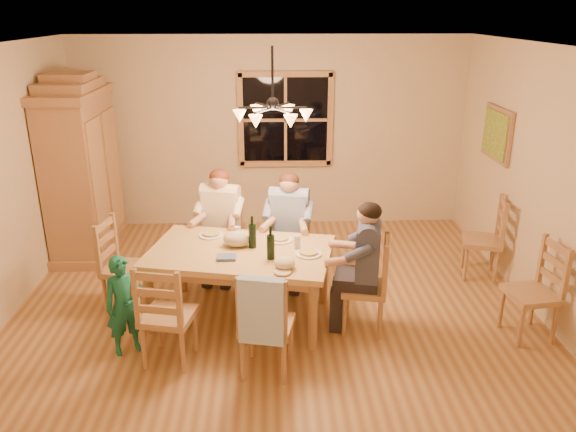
{
  "coord_description": "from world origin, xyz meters",
  "views": [
    {
      "loc": [
        -0.05,
        -5.39,
        3.02
      ],
      "look_at": [
        0.15,
        0.1,
        0.98
      ],
      "focal_mm": 35.0,
      "sensor_mm": 36.0,
      "label": 1
    }
  ],
  "objects_px": {
    "chair_near_right": "(267,340)",
    "adult_slate_man": "(366,251)",
    "chair_far_left": "(222,254)",
    "adult_plaid_man": "(289,215)",
    "chair_near_left": "(169,331)",
    "chair_end_right": "(364,301)",
    "child": "(124,305)",
    "adult_woman": "(220,211)",
    "dining_table": "(240,259)",
    "chair_far_right": "(289,259)",
    "chair_spare_front": "(529,308)",
    "wine_bottle_b": "(271,243)",
    "chair_spare_back": "(480,252)",
    "armoire": "(82,173)",
    "chandelier": "(273,113)",
    "chair_end_left": "(127,281)",
    "wine_bottle_a": "(252,232)"
  },
  "relations": [
    {
      "from": "adult_plaid_man",
      "to": "adult_slate_man",
      "type": "relative_size",
      "value": 1.0
    },
    {
      "from": "chair_near_right",
      "to": "adult_slate_man",
      "type": "bearing_deg",
      "value": 46.74
    },
    {
      "from": "chair_far_right",
      "to": "child",
      "type": "relative_size",
      "value": 1.03
    },
    {
      "from": "armoire",
      "to": "child",
      "type": "relative_size",
      "value": 2.39
    },
    {
      "from": "adult_woman",
      "to": "chair_near_left",
      "type": "bearing_deg",
      "value": 90.0
    },
    {
      "from": "chandelier",
      "to": "chair_far_right",
      "type": "height_order",
      "value": "chandelier"
    },
    {
      "from": "chair_end_left",
      "to": "chair_spare_front",
      "type": "bearing_deg",
      "value": 91.92
    },
    {
      "from": "chair_far_right",
      "to": "wine_bottle_a",
      "type": "distance_m",
      "value": 1.01
    },
    {
      "from": "adult_plaid_man",
      "to": "chair_far_right",
      "type": "bearing_deg",
      "value": -63.98
    },
    {
      "from": "wine_bottle_b",
      "to": "chair_spare_front",
      "type": "bearing_deg",
      "value": -5.49
    },
    {
      "from": "chair_far_right",
      "to": "chair_near_right",
      "type": "relative_size",
      "value": 1.0
    },
    {
      "from": "chair_near_left",
      "to": "wine_bottle_a",
      "type": "distance_m",
      "value": 1.25
    },
    {
      "from": "chair_end_right",
      "to": "chair_spare_back",
      "type": "height_order",
      "value": "same"
    },
    {
      "from": "chair_near_right",
      "to": "chair_spare_back",
      "type": "xyz_separation_m",
      "value": [
        2.53,
        1.78,
        0.0
      ]
    },
    {
      "from": "chair_near_right",
      "to": "child",
      "type": "relative_size",
      "value": 1.03
    },
    {
      "from": "child",
      "to": "adult_woman",
      "type": "bearing_deg",
      "value": 34.11
    },
    {
      "from": "chair_far_left",
      "to": "adult_plaid_man",
      "type": "xyz_separation_m",
      "value": [
        0.78,
        -0.17,
        0.54
      ]
    },
    {
      "from": "adult_plaid_man",
      "to": "wine_bottle_b",
      "type": "relative_size",
      "value": 2.65
    },
    {
      "from": "wine_bottle_a",
      "to": "chair_spare_back",
      "type": "relative_size",
      "value": 0.33
    },
    {
      "from": "chair_near_right",
      "to": "adult_slate_man",
      "type": "xyz_separation_m",
      "value": [
        0.96,
        0.66,
        0.54
      ]
    },
    {
      "from": "chandelier",
      "to": "chair_end_left",
      "type": "bearing_deg",
      "value": 179.73
    },
    {
      "from": "chair_far_left",
      "to": "child",
      "type": "bearing_deg",
      "value": 74.72
    },
    {
      "from": "chair_near_left",
      "to": "adult_slate_man",
      "type": "xyz_separation_m",
      "value": [
        1.83,
        0.48,
        0.54
      ]
    },
    {
      "from": "adult_plaid_man",
      "to": "wine_bottle_a",
      "type": "bearing_deg",
      "value": 72.47
    },
    {
      "from": "adult_slate_man",
      "to": "armoire",
      "type": "bearing_deg",
      "value": 69.58
    },
    {
      "from": "dining_table",
      "to": "child",
      "type": "relative_size",
      "value": 2.06
    },
    {
      "from": "chair_near_left",
      "to": "chair_spare_front",
      "type": "height_order",
      "value": "same"
    },
    {
      "from": "chair_far_left",
      "to": "chair_end_right",
      "type": "distance_m",
      "value": 1.9
    },
    {
      "from": "chair_far_right",
      "to": "chair_spare_front",
      "type": "xyz_separation_m",
      "value": [
        2.28,
        -1.21,
        0.0
      ]
    },
    {
      "from": "chair_far_left",
      "to": "chair_spare_back",
      "type": "bearing_deg",
      "value": -169.18
    },
    {
      "from": "chair_near_left",
      "to": "chair_end_right",
      "type": "relative_size",
      "value": 1.0
    },
    {
      "from": "chair_end_right",
      "to": "chair_far_right",
      "type": "bearing_deg",
      "value": 46.64
    },
    {
      "from": "chair_far_right",
      "to": "chair_end_right",
      "type": "relative_size",
      "value": 1.0
    },
    {
      "from": "adult_slate_man",
      "to": "adult_plaid_man",
      "type": "bearing_deg",
      "value": 46.64
    },
    {
      "from": "adult_plaid_man",
      "to": "chair_spare_front",
      "type": "xyz_separation_m",
      "value": [
        2.28,
        -1.21,
        -0.54
      ]
    },
    {
      "from": "wine_bottle_b",
      "to": "chair_far_right",
      "type": "bearing_deg",
      "value": 77.71
    },
    {
      "from": "chandelier",
      "to": "child",
      "type": "bearing_deg",
      "value": -148.94
    },
    {
      "from": "chair_end_right",
      "to": "adult_slate_man",
      "type": "distance_m",
      "value": 0.54
    },
    {
      "from": "chair_near_left",
      "to": "chair_end_left",
      "type": "distance_m",
      "value": 1.16
    },
    {
      "from": "dining_table",
      "to": "adult_slate_man",
      "type": "xyz_separation_m",
      "value": [
        1.22,
        -0.26,
        0.18
      ]
    },
    {
      "from": "chair_spare_back",
      "to": "chair_end_left",
      "type": "bearing_deg",
      "value": 112.59
    },
    {
      "from": "child",
      "to": "chair_spare_back",
      "type": "relative_size",
      "value": 0.97
    },
    {
      "from": "adult_plaid_man",
      "to": "chair_spare_back",
      "type": "height_order",
      "value": "adult_plaid_man"
    },
    {
      "from": "chair_far_right",
      "to": "adult_woman",
      "type": "xyz_separation_m",
      "value": [
        -0.78,
        0.17,
        0.54
      ]
    },
    {
      "from": "dining_table",
      "to": "chair_far_right",
      "type": "height_order",
      "value": "chair_far_right"
    },
    {
      "from": "adult_woman",
      "to": "chair_spare_front",
      "type": "bearing_deg",
      "value": 167.75
    },
    {
      "from": "chair_near_left",
      "to": "chair_spare_front",
      "type": "distance_m",
      "value": 3.42
    },
    {
      "from": "wine_bottle_a",
      "to": "armoire",
      "type": "bearing_deg",
      "value": 141.22
    },
    {
      "from": "adult_slate_man",
      "to": "child",
      "type": "bearing_deg",
      "value": 110.08
    },
    {
      "from": "chair_far_left",
      "to": "adult_plaid_man",
      "type": "distance_m",
      "value": 0.96
    }
  ]
}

